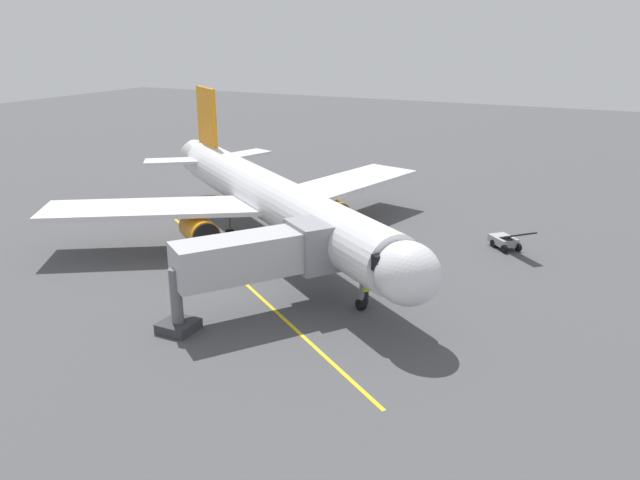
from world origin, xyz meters
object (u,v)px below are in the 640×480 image
ground_crew_marshaller (367,291)px  belt_loader_near_nose (506,240)px  airplane (271,199)px  jet_bridge (265,255)px  tug_portside (295,198)px  ground_crew_wing_walker (305,207)px

ground_crew_marshaller → belt_loader_near_nose: (-5.97, -14.85, -0.17)m
airplane → ground_crew_marshaller: bearing=147.7°
jet_bridge → tug_portside: size_ratio=3.81×
airplane → belt_loader_near_nose: (-17.15, -7.78, -3.29)m
tug_portside → ground_crew_marshaller: bearing=129.3°
ground_crew_marshaller → jet_bridge: bearing=37.0°
airplane → belt_loader_near_nose: bearing=-155.6°
jet_bridge → ground_crew_marshaller: 7.04m
belt_loader_near_nose → airplane: bearing=24.4°
airplane → ground_crew_wing_walker: bearing=-79.6°
jet_bridge → ground_crew_wing_walker: 21.62m
ground_crew_wing_walker → tug_portside: ground_crew_wing_walker is taller
jet_bridge → tug_portside: bearing=-65.5°
airplane → jet_bridge: bearing=118.9°
ground_crew_wing_walker → belt_loader_near_nose: 18.85m
jet_bridge → airplane: bearing=-61.1°
airplane → tug_portside: size_ratio=12.84×
ground_crew_marshaller → belt_loader_near_nose: size_ratio=0.42×
jet_bridge → ground_crew_wing_walker: (7.70, -19.99, -2.88)m
jet_bridge → belt_loader_near_nose: jet_bridge is taller
ground_crew_marshaller → ground_crew_wing_walker: size_ratio=1.00×
airplane → tug_portside: airplane is taller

